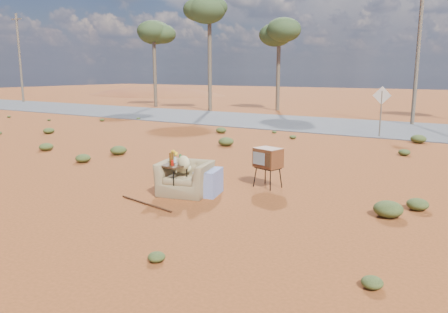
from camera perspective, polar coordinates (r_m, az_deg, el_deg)
The scene contains 14 objects.
ground at distance 9.90m, azimuth -4.54°, elevation -5.47°, with size 140.00×140.00×0.00m, color #98461E.
highway at distance 23.50m, azimuth 17.60°, elevation 3.69°, with size 140.00×7.00×0.04m, color #565659.
dirt_mound at distance 54.88m, azimuth -8.97°, elevation 7.95°, with size 26.00×18.00×2.00m, color brown.
armchair at distance 10.15m, azimuth -4.54°, elevation -2.30°, with size 1.48×1.17×1.01m.
tv_unit at distance 10.70m, azimuth 5.76°, elevation -0.24°, with size 0.71×0.63×0.98m.
side_table at distance 10.02m, azimuth -6.53°, elevation -0.89°, with size 0.59×0.59×1.02m.
rusty_bar at distance 9.57m, azimuth -10.17°, elevation -6.07°, with size 0.04×0.04×1.67m, color #492513.
road_sign at distance 20.12m, azimuth 19.88°, elevation 6.65°, with size 0.78×0.06×2.19m.
eucalyptus_far_left at distance 36.51m, azimuth -9.18°, elevation 15.80°, with size 3.20×3.20×7.10m.
eucalyptus_left at distance 32.22m, azimuth -1.92°, elevation 18.34°, with size 3.20×3.20×8.10m.
eucalyptus_near_left at distance 32.74m, azimuth 7.21°, elevation 15.56°, with size 3.20×3.20×6.60m.
utility_pole_west at distance 45.28m, azimuth -25.13°, elevation 11.69°, with size 1.40×0.20×8.00m.
utility_pole_center at distance 25.44m, azimuth 24.07°, elevation 13.11°, with size 1.40×0.20×8.00m.
scrub_patch at distance 13.93m, azimuth 3.42°, elevation -0.03°, with size 17.49×8.07×0.33m.
Camera 1 is at (5.63, -7.65, 2.80)m, focal length 35.00 mm.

